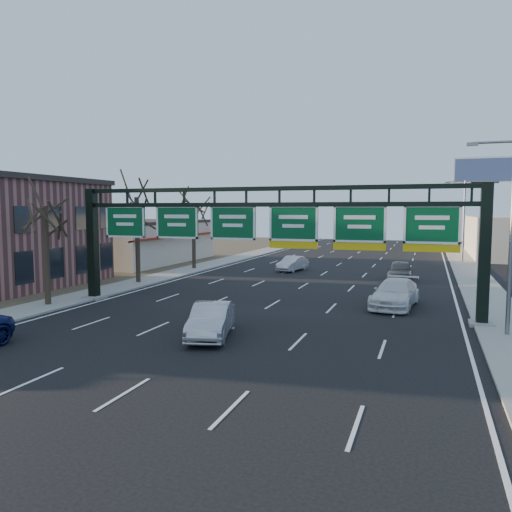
% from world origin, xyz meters
% --- Properties ---
extents(ground, '(160.00, 160.00, 0.00)m').
position_xyz_m(ground, '(0.00, 0.00, 0.00)').
color(ground, black).
rests_on(ground, ground).
extents(sidewalk_left, '(3.00, 120.00, 0.12)m').
position_xyz_m(sidewalk_left, '(-12.80, 20.00, 0.06)').
color(sidewalk_left, gray).
rests_on(sidewalk_left, ground).
extents(sidewalk_right, '(3.00, 120.00, 0.12)m').
position_xyz_m(sidewalk_right, '(12.80, 20.00, 0.06)').
color(sidewalk_right, gray).
rests_on(sidewalk_right, ground).
extents(dirt_strip_left, '(21.00, 120.00, 0.06)m').
position_xyz_m(dirt_strip_left, '(-25.00, 20.00, 0.03)').
color(dirt_strip_left, '#473D2B').
rests_on(dirt_strip_left, ground).
extents(lane_markings, '(21.60, 120.00, 0.01)m').
position_xyz_m(lane_markings, '(0.00, 20.00, 0.01)').
color(lane_markings, white).
rests_on(lane_markings, ground).
extents(sign_gantry, '(24.60, 1.20, 7.20)m').
position_xyz_m(sign_gantry, '(0.16, 8.00, 4.63)').
color(sign_gantry, black).
rests_on(sign_gantry, ground).
extents(brick_block, '(10.40, 12.40, 8.30)m').
position_xyz_m(brick_block, '(-21.50, 11.00, 4.16)').
color(brick_block, '#9C5C55').
rests_on(brick_block, ground).
extents(cream_strip, '(10.90, 18.40, 4.70)m').
position_xyz_m(cream_strip, '(-21.48, 29.00, 2.36)').
color(cream_strip, beige).
rests_on(cream_strip, ground).
extents(tree_gantry, '(3.60, 3.60, 8.48)m').
position_xyz_m(tree_gantry, '(-12.80, 5.00, 7.11)').
color(tree_gantry, black).
rests_on(tree_gantry, sidewalk_left).
extents(tree_mid, '(3.60, 3.60, 9.24)m').
position_xyz_m(tree_mid, '(-12.80, 15.00, 7.85)').
color(tree_mid, black).
rests_on(tree_mid, sidewalk_left).
extents(tree_far, '(3.60, 3.60, 8.86)m').
position_xyz_m(tree_far, '(-12.80, 25.00, 7.48)').
color(tree_far, black).
rests_on(tree_far, sidewalk_left).
extents(streetlight_near, '(2.15, 0.22, 9.00)m').
position_xyz_m(streetlight_near, '(12.47, 6.00, 5.08)').
color(streetlight_near, slate).
rests_on(streetlight_near, sidewalk_right).
extents(streetlight_far, '(2.15, 0.22, 9.00)m').
position_xyz_m(streetlight_far, '(12.47, 40.00, 5.08)').
color(streetlight_far, slate).
rests_on(streetlight_far, sidewalk_right).
extents(billboard_right, '(7.00, 0.50, 12.00)m').
position_xyz_m(billboard_right, '(15.00, 44.98, 9.06)').
color(billboard_right, slate).
rests_on(billboard_right, ground).
extents(traffic_signal_mast, '(10.16, 0.54, 7.00)m').
position_xyz_m(traffic_signal_mast, '(5.69, 55.00, 5.50)').
color(traffic_signal_mast, black).
rests_on(traffic_signal_mast, ground).
extents(car_silver_sedan, '(2.79, 4.97, 1.55)m').
position_xyz_m(car_silver_sedan, '(-0.33, 1.46, 0.78)').
color(car_silver_sedan, '#A8A8AD').
rests_on(car_silver_sedan, ground).
extents(car_white_wagon, '(2.97, 5.92, 1.65)m').
position_xyz_m(car_white_wagon, '(7.22, 11.66, 0.83)').
color(car_white_wagon, white).
rests_on(car_white_wagon, ground).
extents(car_grey_far, '(2.04, 4.89, 1.65)m').
position_xyz_m(car_grey_far, '(6.88, 23.42, 0.83)').
color(car_grey_far, '#3D4042').
rests_on(car_grey_far, ground).
extents(car_silver_distant, '(2.27, 4.46, 1.40)m').
position_xyz_m(car_silver_distant, '(-3.28, 26.83, 0.70)').
color(car_silver_distant, silver).
rests_on(car_silver_distant, ground).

